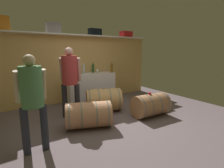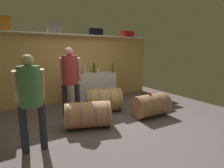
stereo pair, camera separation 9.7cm
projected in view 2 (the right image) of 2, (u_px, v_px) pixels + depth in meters
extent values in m
cube|color=#68585C|center=(100.00, 116.00, 4.32)|extent=(6.72, 7.59, 0.02)
cube|color=tan|center=(76.00, 69.00, 5.52)|extent=(5.52, 0.10, 2.05)
cube|color=white|center=(77.00, 35.00, 5.20)|extent=(5.08, 0.40, 0.03)
cube|color=orange|center=(3.00, 24.00, 4.22)|extent=(0.38, 0.25, 0.35)
cube|color=gray|center=(54.00, 28.00, 4.84)|extent=(0.39, 0.24, 0.29)
cube|color=black|center=(96.00, 32.00, 5.50)|extent=(0.40, 0.23, 0.21)
cube|color=red|center=(128.00, 34.00, 6.12)|extent=(0.42, 0.29, 0.20)
cube|color=white|center=(92.00, 87.00, 5.53)|extent=(1.54, 0.55, 0.91)
cylinder|color=#265127|center=(94.00, 69.00, 5.63)|extent=(0.08, 0.08, 0.23)
sphere|color=#265127|center=(94.00, 65.00, 5.61)|extent=(0.07, 0.07, 0.07)
cylinder|color=#265127|center=(94.00, 63.00, 5.60)|extent=(0.03, 0.03, 0.08)
cylinder|color=#B5BCC4|center=(85.00, 70.00, 5.19)|extent=(0.08, 0.08, 0.24)
sphere|color=#B5BCC4|center=(84.00, 66.00, 5.16)|extent=(0.07, 0.07, 0.07)
cylinder|color=#B5BCC4|center=(84.00, 64.00, 5.15)|extent=(0.03, 0.03, 0.08)
cylinder|color=brown|center=(113.00, 69.00, 5.61)|extent=(0.08, 0.08, 0.24)
sphere|color=brown|center=(113.00, 65.00, 5.58)|extent=(0.07, 0.07, 0.07)
cylinder|color=brown|center=(113.00, 63.00, 5.57)|extent=(0.03, 0.03, 0.07)
cylinder|color=white|center=(98.00, 73.00, 5.40)|extent=(0.06, 0.06, 0.00)
cylinder|color=white|center=(98.00, 72.00, 5.39)|extent=(0.01, 0.01, 0.06)
sphere|color=white|center=(98.00, 70.00, 5.38)|extent=(0.08, 0.08, 0.08)
sphere|color=maroon|center=(98.00, 71.00, 5.39)|extent=(0.05, 0.05, 0.05)
cone|color=red|center=(81.00, 72.00, 5.40)|extent=(0.11, 0.11, 0.11)
cylinder|color=#A9764E|center=(151.00, 105.00, 4.25)|extent=(0.91, 0.57, 0.54)
cylinder|color=slate|center=(138.00, 108.00, 4.07)|extent=(0.05, 0.56, 0.55)
cylinder|color=slate|center=(146.00, 106.00, 4.18)|extent=(0.05, 0.56, 0.55)
cylinder|color=slate|center=(155.00, 104.00, 4.31)|extent=(0.05, 0.56, 0.55)
cylinder|color=slate|center=(162.00, 103.00, 4.42)|extent=(0.05, 0.56, 0.55)
cylinder|color=#924F51|center=(151.00, 94.00, 4.19)|extent=(0.04, 0.04, 0.01)
cylinder|color=tan|center=(88.00, 115.00, 3.62)|extent=(1.06, 0.82, 0.54)
cylinder|color=slate|center=(69.00, 116.00, 3.55)|extent=(0.21, 0.53, 0.55)
cylinder|color=slate|center=(81.00, 115.00, 3.59)|extent=(0.21, 0.53, 0.55)
cylinder|color=slate|center=(95.00, 114.00, 3.65)|extent=(0.21, 0.53, 0.55)
cylinder|color=slate|center=(106.00, 113.00, 3.69)|extent=(0.21, 0.53, 0.55)
cylinder|color=#87494A|center=(88.00, 102.00, 3.57)|extent=(0.04, 0.04, 0.01)
cylinder|color=tan|center=(104.00, 100.00, 4.60)|extent=(1.05, 0.87, 0.60)
cylinder|color=slate|center=(90.00, 101.00, 4.53)|extent=(0.23, 0.59, 0.61)
cylinder|color=slate|center=(98.00, 100.00, 4.58)|extent=(0.23, 0.59, 0.61)
cylinder|color=slate|center=(109.00, 100.00, 4.63)|extent=(0.23, 0.59, 0.61)
cylinder|color=slate|center=(118.00, 99.00, 4.68)|extent=(0.23, 0.59, 0.61)
cylinder|color=brown|center=(104.00, 89.00, 4.55)|extent=(0.04, 0.04, 0.01)
cylinder|color=red|center=(150.00, 94.00, 4.17)|extent=(0.07, 0.07, 0.05)
cylinder|color=#272934|center=(43.00, 127.00, 2.80)|extent=(0.11, 0.11, 0.75)
cylinder|color=#272934|center=(24.00, 131.00, 2.67)|extent=(0.11, 0.11, 0.75)
cylinder|color=#4B7E4B|center=(30.00, 86.00, 2.61)|extent=(0.33, 0.33, 0.62)
sphere|color=tan|center=(27.00, 60.00, 2.53)|extent=(0.18, 0.18, 0.18)
cylinder|color=tan|center=(42.00, 84.00, 2.78)|extent=(0.08, 0.22, 0.52)
cylinder|color=tan|center=(16.00, 87.00, 2.60)|extent=(0.08, 0.25, 0.52)
cylinder|color=#282630|center=(77.00, 100.00, 4.20)|extent=(0.12, 0.12, 0.82)
cylinder|color=#282630|center=(65.00, 101.00, 4.18)|extent=(0.12, 0.12, 0.82)
cylinder|color=#AC3235|center=(70.00, 70.00, 4.05)|extent=(0.35, 0.35, 0.67)
sphere|color=#CB948C|center=(69.00, 52.00, 3.97)|extent=(0.20, 0.20, 0.20)
cylinder|color=#CB948C|center=(79.00, 70.00, 4.16)|extent=(0.16, 0.20, 0.57)
cylinder|color=#CB948C|center=(62.00, 70.00, 4.14)|extent=(0.16, 0.20, 0.57)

